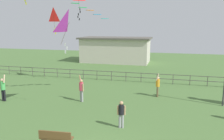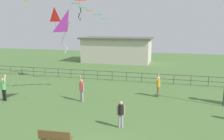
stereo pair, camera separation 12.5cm
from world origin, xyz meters
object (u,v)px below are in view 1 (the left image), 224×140
(person_3, at_px, (3,88))
(person_4, at_px, (81,89))
(person_0, at_px, (158,85))
(kite_5, at_px, (69,23))
(person_2, at_px, (121,113))
(park_bench, at_px, (56,138))
(kite_4, at_px, (54,15))

(person_3, xyz_separation_m, person_4, (5.55, 1.34, -0.03))
(person_0, relative_size, kite_5, 0.72)
(person_0, relative_size, person_4, 0.97)
(person_2, bearing_deg, person_3, 166.59)
(person_3, relative_size, person_4, 1.03)
(kite_5, bearing_deg, person_4, 93.85)
(person_2, bearing_deg, park_bench, -131.09)
(person_0, bearing_deg, park_bench, -114.00)
(person_0, distance_m, kite_4, 12.26)
(person_2, bearing_deg, person_0, 75.76)
(person_3, distance_m, person_4, 5.71)
(person_2, distance_m, kite_4, 14.11)
(person_2, xyz_separation_m, person_3, (-9.27, 2.21, 0.14))
(person_4, xyz_separation_m, kite_4, (-5.16, 5.89, 5.48))
(person_3, height_order, kite_4, kite_4)
(person_3, height_order, person_4, person_3)
(person_3, xyz_separation_m, kite_4, (0.39, 7.23, 5.45))
(park_bench, distance_m, person_3, 8.50)
(park_bench, xyz_separation_m, person_2, (2.39, 2.75, 0.40))
(person_4, relative_size, kite_4, 0.74)
(park_bench, distance_m, person_0, 9.71)
(person_2, relative_size, person_3, 0.75)
(park_bench, xyz_separation_m, kite_4, (-6.49, 12.18, 5.99))
(person_4, distance_m, kite_5, 5.02)
(park_bench, bearing_deg, person_3, 144.23)
(kite_4, relative_size, kite_5, 1.00)
(person_4, bearing_deg, kite_4, 131.23)
(person_2, xyz_separation_m, person_4, (-3.72, 3.55, 0.11))
(person_4, bearing_deg, person_2, -43.66)
(person_0, bearing_deg, person_4, -154.06)
(kite_4, height_order, kite_5, kite_4)
(person_3, xyz_separation_m, kite_5, (5.68, -0.59, 4.61))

